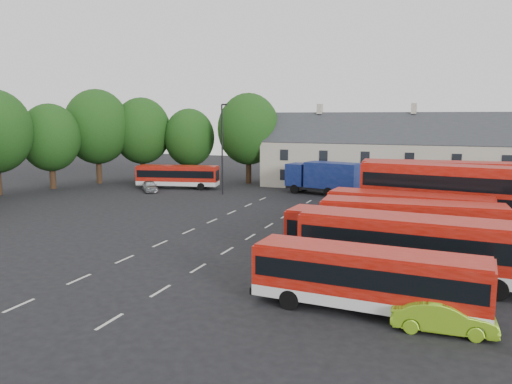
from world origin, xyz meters
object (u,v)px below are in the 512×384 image
bus_dd_south (442,192)px  lamppost (222,147)px  box_truck (324,176)px  lime_car (443,316)px  bus_row_a (367,275)px  silver_car (150,186)px

bus_dd_south → lamppost: bearing=165.7°
box_truck → lime_car: (12.80, -33.16, -1.36)m
box_truck → lime_car: box_truck is taller
bus_row_a → lamppost: bearing=128.4°
silver_car → lime_car: lime_car is taller
box_truck → lime_car: 35.57m
silver_car → box_truck: bearing=-25.6°
bus_dd_south → silver_car: 32.68m
silver_car → bus_dd_south: bearing=-54.9°
bus_row_a → lamppost: size_ratio=1.03×
lime_car → bus_row_a: bearing=71.4°
bus_row_a → bus_dd_south: bus_dd_south is taller
bus_row_a → silver_car: bus_row_a is taller
box_truck → lamppost: (-10.44, -3.98, 3.27)m
silver_car → lamppost: (8.77, 1.00, 4.66)m
box_truck → silver_car: bearing=-153.4°
bus_row_a → lime_car: bus_row_a is taller
silver_car → lamppost: bearing=-33.6°
lime_car → lamppost: size_ratio=0.41×
box_truck → silver_car: 19.89m
box_truck → lamppost: 11.64m
bus_dd_south → silver_car: size_ratio=3.31×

